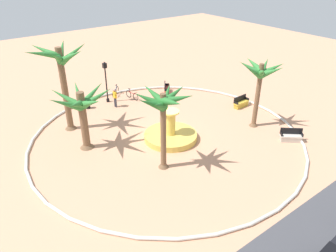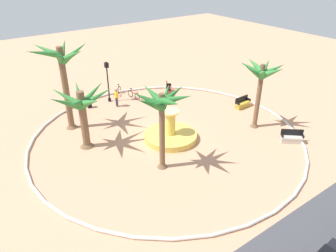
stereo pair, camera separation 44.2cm
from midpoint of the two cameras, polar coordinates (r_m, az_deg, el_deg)
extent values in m
plane|color=tan|center=(24.51, 0.33, -1.97)|extent=(80.00, 80.00, 0.00)
torus|color=silver|center=(24.46, 0.33, -1.77)|extent=(20.16, 20.16, 0.20)
cylinder|color=gold|center=(24.18, 0.97, -1.82)|extent=(3.94, 3.94, 0.45)
cylinder|color=teal|center=(24.20, 0.97, -1.89)|extent=(3.47, 3.47, 0.34)
cylinder|color=gold|center=(23.64, 0.99, 0.50)|extent=(0.71, 0.71, 1.76)
cylinder|color=#F1C954|center=(23.22, 1.01, 2.55)|extent=(1.26, 1.26, 0.12)
cylinder|color=brown|center=(25.86, 16.13, 4.94)|extent=(0.36, 0.36, 5.16)
cone|color=brown|center=(26.83, 15.47, 0.38)|extent=(0.69, 0.69, 0.50)
cone|color=#337F38|center=(24.60, 15.47, 9.18)|extent=(1.89, 0.78, 1.38)
cone|color=#337F38|center=(24.35, 16.92, 8.92)|extent=(1.74, 1.68, 1.28)
cone|color=#337F38|center=(24.89, 18.44, 8.96)|extent=(1.07, 1.92, 1.38)
cone|color=#337F38|center=(25.37, 18.56, 9.44)|extent=(1.85, 1.51, 1.28)
cone|color=#337F38|center=(25.84, 17.28, 9.79)|extent=(1.90, 1.21, 1.41)
cone|color=#337F38|center=(25.67, 15.58, 10.36)|extent=(0.87, 1.95, 1.09)
cone|color=#337F38|center=(25.13, 14.95, 9.78)|extent=(1.55, 1.83, 1.28)
cylinder|color=brown|center=(25.55, -17.08, 6.15)|extent=(0.47, 0.47, 6.50)
cone|color=brown|center=(26.78, -16.18, 0.21)|extent=(0.90, 0.90, 0.50)
cone|color=#337F38|center=(24.37, -20.61, 11.93)|extent=(2.41, 0.63, 1.12)
cone|color=#337F38|center=(23.65, -18.29, 11.48)|extent=(1.53, 2.38, 1.39)
cone|color=#337F38|center=(24.00, -16.16, 11.81)|extent=(1.55, 2.34, 1.53)
cone|color=#337F38|center=(25.00, -15.73, 12.35)|extent=(2.32, 0.65, 1.65)
cone|color=#337F38|center=(25.70, -17.53, 12.82)|extent=(1.70, 2.31, 1.43)
cone|color=#337F38|center=(25.32, -20.15, 12.46)|extent=(1.85, 2.27, 1.22)
cylinder|color=brown|center=(23.02, -14.11, 1.00)|extent=(0.53, 0.53, 4.26)
cone|color=brown|center=(23.92, -13.59, -3.00)|extent=(1.00, 1.00, 0.50)
cone|color=#337F38|center=(22.06, -17.00, 3.89)|extent=(2.31, 0.56, 1.62)
cone|color=#337F38|center=(21.36, -15.40, 3.75)|extent=(1.91, 2.21, 1.35)
cone|color=#337F38|center=(21.48, -13.05, 4.07)|extent=(0.98, 2.42, 1.43)
cone|color=#337F38|center=(22.40, -11.95, 5.03)|extent=(2.39, 1.26, 1.55)
cone|color=#337F38|center=(22.98, -12.68, 5.69)|extent=(2.40, 1.34, 1.46)
cone|color=#337F38|center=(23.31, -14.98, 5.65)|extent=(1.12, 2.40, 1.52)
cone|color=#337F38|center=(22.85, -16.91, 4.90)|extent=(1.93, 2.15, 1.53)
cylinder|color=brown|center=(19.89, -0.42, -1.15)|extent=(0.36, 0.36, 5.17)
cone|color=brown|center=(21.14, -0.40, -6.66)|extent=(0.69, 0.69, 0.50)
cone|color=#28702D|center=(18.52, -2.49, 3.95)|extent=(1.88, 0.59, 1.36)
cone|color=#28702D|center=(18.20, -1.21, 3.61)|extent=(1.84, 1.59, 1.31)
cone|color=#28702D|center=(18.16, 1.03, 4.16)|extent=(0.67, 1.94, 1.00)
cone|color=#28702D|center=(18.72, 2.20, 4.83)|extent=(1.73, 1.76, 1.05)
cone|color=#28702D|center=(19.41, 1.43, 5.58)|extent=(1.96, 0.79, 1.14)
cone|color=#28702D|center=(19.63, 0.22, 5.44)|extent=(1.82, 1.60, 1.36)
cone|color=#28702D|center=(19.48, -2.10, 5.72)|extent=(0.71, 1.95, 1.09)
cone|color=#28702D|center=(18.96, -2.95, 4.70)|extent=(1.82, 1.62, 1.28)
cube|color=gold|center=(29.81, 13.49, 3.97)|extent=(1.62, 0.56, 0.12)
cube|color=black|center=(29.81, 13.25, 4.63)|extent=(1.60, 0.14, 0.50)
cube|color=gold|center=(29.91, 13.44, 3.52)|extent=(1.49, 0.51, 0.39)
cube|color=black|center=(30.31, 14.44, 4.55)|extent=(0.10, 0.45, 0.24)
cube|color=black|center=(29.21, 12.58, 3.86)|extent=(0.10, 0.45, 0.24)
cube|color=#B73D33|center=(32.15, 0.55, 6.60)|extent=(1.36, 1.58, 0.12)
cube|color=black|center=(32.04, 0.17, 7.10)|extent=(1.02, 1.33, 0.50)
cube|color=#9C342B|center=(32.24, 0.55, 6.18)|extent=(1.25, 1.45, 0.39)
cube|color=black|center=(32.79, 0.56, 7.31)|extent=(0.41, 0.33, 0.24)
cube|color=black|center=(31.40, 0.54, 6.33)|extent=(0.41, 0.33, 0.24)
cube|color=beige|center=(25.36, 21.49, -1.87)|extent=(1.54, 1.42, 0.12)
cube|color=black|center=(25.39, 21.49, -1.05)|extent=(1.26, 1.11, 0.50)
cube|color=#B6ADA0|center=(25.48, 21.39, -2.37)|extent=(1.42, 1.31, 0.39)
cube|color=black|center=(25.52, 23.15, -1.65)|extent=(0.35, 0.39, 0.24)
cube|color=black|center=(25.08, 19.91, -1.54)|extent=(0.35, 0.39, 0.24)
cylinder|color=black|center=(30.29, -10.08, 7.17)|extent=(0.12, 0.12, 3.28)
cylinder|color=black|center=(30.85, -9.85, 4.58)|extent=(0.28, 0.28, 0.30)
cube|color=black|center=(29.68, -10.39, 10.52)|extent=(0.32, 0.32, 0.44)
sphere|color=#F2EDCC|center=(29.68, -10.39, 10.52)|extent=(0.22, 0.22, 0.22)
cone|color=black|center=(29.59, -10.44, 11.03)|extent=(0.20, 0.20, 0.18)
cylinder|color=black|center=(29.83, -13.27, 3.79)|extent=(0.40, 0.40, 0.70)
torus|color=#4C4C51|center=(29.69, -13.34, 4.41)|extent=(0.46, 0.46, 0.06)
torus|color=black|center=(31.67, -8.82, 5.73)|extent=(0.58, 0.52, 0.72)
torus|color=black|center=(32.54, -8.21, 6.40)|extent=(0.58, 0.52, 0.72)
cylinder|color=#1E66B2|center=(32.02, -8.54, 6.46)|extent=(0.74, 0.67, 0.05)
cylinder|color=#1E66B2|center=(32.27, -8.35, 6.94)|extent=(0.04, 0.04, 0.30)
cube|color=black|center=(32.20, -8.37, 7.22)|extent=(0.22, 0.21, 0.06)
cylinder|color=#1E66B2|center=(31.58, -8.84, 6.38)|extent=(0.32, 0.35, 0.03)
torus|color=black|center=(30.69, -5.03, 5.21)|extent=(0.19, 0.72, 0.72)
torus|color=black|center=(31.40, -6.25, 5.70)|extent=(0.19, 0.72, 0.72)
cylinder|color=#B21919|center=(30.95, -5.67, 5.85)|extent=(0.22, 0.94, 0.05)
cylinder|color=#B21919|center=(31.14, -6.11, 6.27)|extent=(0.04, 0.04, 0.30)
cube|color=black|center=(31.08, -6.12, 6.56)|extent=(0.13, 0.21, 0.06)
cylinder|color=#B21919|center=(30.58, -5.13, 5.86)|extent=(0.44, 0.11, 0.03)
cylinder|color=#33333D|center=(29.62, -8.67, 4.28)|extent=(0.14, 0.14, 0.90)
cylinder|color=#33333D|center=(29.48, -8.49, 4.17)|extent=(0.14, 0.14, 0.90)
cube|color=yellow|center=(29.26, -8.68, 5.53)|extent=(0.22, 0.35, 0.56)
sphere|color=#9E7051|center=(29.11, -8.74, 6.25)|extent=(0.22, 0.22, 0.22)
cylinder|color=yellow|center=(29.44, -8.91, 5.65)|extent=(0.09, 0.09, 0.53)
cylinder|color=yellow|center=(29.09, -8.45, 5.40)|extent=(0.09, 0.09, 0.53)
camera|label=1|loc=(0.22, -89.47, 0.29)|focal=34.57mm
camera|label=2|loc=(0.22, 90.53, -0.29)|focal=34.57mm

